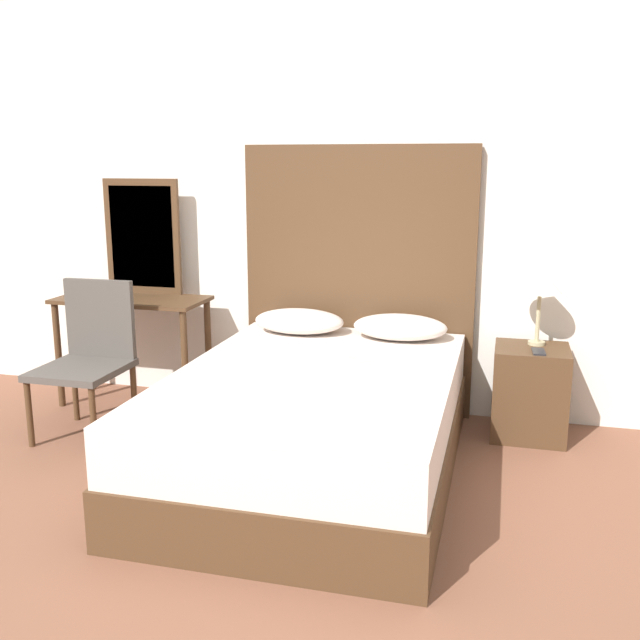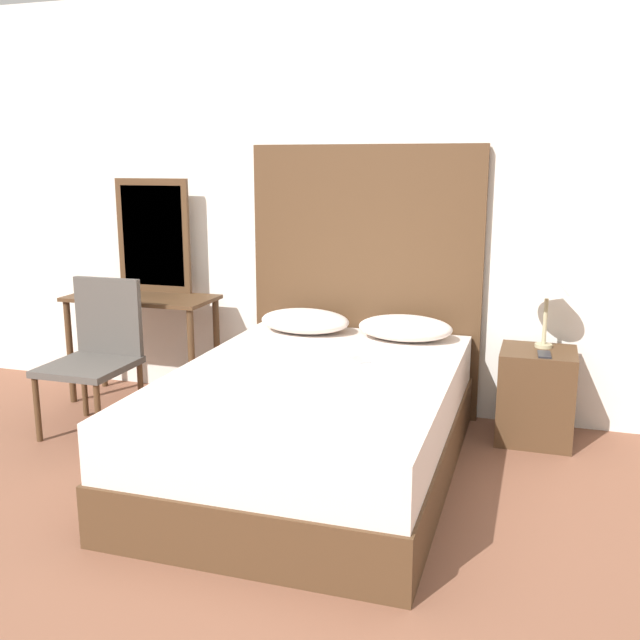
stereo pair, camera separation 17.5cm
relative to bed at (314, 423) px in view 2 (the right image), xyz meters
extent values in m
plane|color=brown|center=(0.01, -1.20, -0.28)|extent=(16.00, 16.00, 0.00)
cube|color=white|center=(0.01, 1.14, 1.07)|extent=(10.00, 0.06, 2.70)
cube|color=#4C331E|center=(0.00, 0.00, -0.13)|extent=(1.43, 2.07, 0.28)
cube|color=silver|center=(0.00, 0.00, 0.15)|extent=(1.40, 2.03, 0.27)
cube|color=#4C331E|center=(0.00, 1.06, 0.59)|extent=(1.50, 0.05, 1.72)
ellipsoid|color=silver|center=(-0.32, 0.80, 0.36)|extent=(0.57, 0.37, 0.15)
ellipsoid|color=silver|center=(0.32, 0.80, 0.36)|extent=(0.57, 0.37, 0.15)
cube|color=#B7B7BC|center=(0.17, 0.27, 0.29)|extent=(0.15, 0.16, 0.01)
cube|color=#4C331E|center=(1.10, 0.83, 0.00)|extent=(0.43, 0.41, 0.55)
cylinder|color=tan|center=(1.13, 0.91, 0.28)|extent=(0.10, 0.10, 0.02)
cylinder|color=tan|center=(1.13, 0.91, 0.44)|extent=(0.02, 0.02, 0.30)
cone|color=silver|center=(1.13, 0.91, 0.66)|extent=(0.25, 0.25, 0.14)
cube|color=#232328|center=(1.13, 0.73, 0.28)|extent=(0.08, 0.15, 0.01)
cube|color=#4C331E|center=(-1.48, 0.77, 0.44)|extent=(1.00, 0.45, 0.02)
cylinder|color=#4C331E|center=(-1.94, 0.59, 0.08)|extent=(0.04, 0.04, 0.71)
cylinder|color=#4C331E|center=(-1.02, 0.59, 0.08)|extent=(0.04, 0.04, 0.71)
cylinder|color=#4C331E|center=(-1.94, 0.96, 0.08)|extent=(0.04, 0.04, 0.71)
cylinder|color=#4C331E|center=(-1.02, 0.96, 0.08)|extent=(0.04, 0.04, 0.71)
cube|color=#4C331E|center=(-1.48, 0.97, 0.84)|extent=(0.54, 0.03, 0.78)
cube|color=#B2BCC6|center=(-1.48, 0.96, 0.84)|extent=(0.46, 0.01, 0.68)
cube|color=#4C4742|center=(-1.48, 0.15, 0.14)|extent=(0.48, 0.51, 0.04)
cube|color=#4C4742|center=(-1.48, 0.38, 0.40)|extent=(0.45, 0.04, 0.48)
cylinder|color=#4C331E|center=(-1.68, -0.08, -0.08)|extent=(0.04, 0.04, 0.39)
cylinder|color=#4C331E|center=(-1.27, -0.08, -0.08)|extent=(0.04, 0.04, 0.39)
cylinder|color=#4C331E|center=(-1.68, 0.37, -0.08)|extent=(0.04, 0.04, 0.39)
cylinder|color=#4C331E|center=(-1.27, 0.37, -0.08)|extent=(0.04, 0.04, 0.39)
camera|label=1|loc=(0.93, -3.41, 1.34)|focal=40.00mm
camera|label=2|loc=(1.09, -3.36, 1.34)|focal=40.00mm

